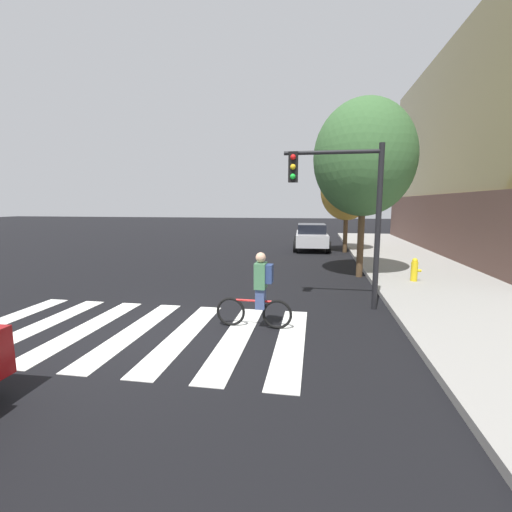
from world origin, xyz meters
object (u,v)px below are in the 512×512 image
(traffic_light_near, at_px, (345,198))
(fire_hydrant, at_px, (414,270))
(sedan_mid, at_px, (311,236))
(street_tree_mid, at_px, (347,190))
(cyclist, at_px, (259,291))
(street_tree_near, at_px, (364,158))

(traffic_light_near, xyz_separation_m, fire_hydrant, (2.58, 3.02, -2.33))
(sedan_mid, bearing_deg, street_tree_mid, -26.47)
(street_tree_mid, bearing_deg, traffic_light_near, -94.81)
(street_tree_mid, bearing_deg, sedan_mid, 153.53)
(sedan_mid, distance_m, fire_hydrant, 9.58)
(sedan_mid, distance_m, street_tree_mid, 3.39)
(cyclist, bearing_deg, street_tree_near, 64.90)
(sedan_mid, height_order, traffic_light_near, traffic_light_near)
(street_tree_near, bearing_deg, sedan_mid, 103.74)
(cyclist, bearing_deg, sedan_mid, 86.08)
(fire_hydrant, bearing_deg, street_tree_mid, 101.71)
(cyclist, relative_size, street_tree_near, 0.27)
(cyclist, height_order, fire_hydrant, cyclist)
(sedan_mid, bearing_deg, traffic_light_near, -85.38)
(sedan_mid, relative_size, traffic_light_near, 1.07)
(street_tree_near, height_order, street_tree_mid, street_tree_near)
(traffic_light_near, height_order, fire_hydrant, traffic_light_near)
(street_tree_mid, bearing_deg, street_tree_near, -89.94)
(street_tree_near, distance_m, street_tree_mid, 6.87)
(traffic_light_near, relative_size, street_tree_near, 0.65)
(street_tree_mid, bearing_deg, fire_hydrant, -78.29)
(sedan_mid, xyz_separation_m, fire_hydrant, (3.54, -8.90, -0.26))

